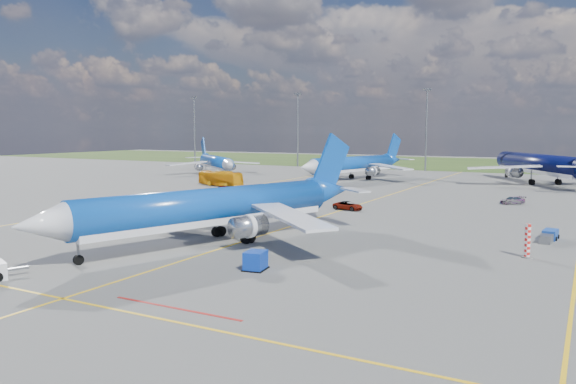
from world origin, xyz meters
The scene contains 16 objects.
ground centered at (0.00, 0.00, 0.00)m, with size 400.00×400.00×0.00m, color #565654.
grass_strip centered at (0.00, 150.00, 0.00)m, with size 400.00×80.00×0.01m, color #2D4719.
taxiway_lines centered at (0.17, 27.70, 0.01)m, with size 60.25×160.00×0.02m.
floodlight_masts centered at (10.00, 110.00, 12.56)m, with size 202.20×0.50×22.70m.
warning_post centered at (26.00, 8.00, 1.50)m, with size 0.50×0.50×3.00m, color red.
bg_jet_nw centered at (-53.35, 71.44, 0.00)m, with size 26.21×34.40×9.01m, color #0B45A5, non-canonical shape.
bg_jet_nnw centered at (-16.85, 73.62, 0.00)m, with size 29.53×38.75×10.15m, color #0B45A5, non-canonical shape.
bg_jet_n centered at (20.77, 84.10, 0.00)m, with size 34.49×45.27×11.86m, color #060B39, non-canonical shape.
main_airliner centered at (-2.30, -0.19, 0.00)m, with size 30.64×40.21×10.53m, color #0B45A5, non-canonical shape.
uld_container centered at (7.18, -7.15, 0.75)m, with size 1.50×1.88×1.50m, color #0B31A1.
apron_bus centered at (-35.08, 47.61, 1.51)m, with size 2.53×10.82×3.01m, color #EEA00E.
service_car_a centered at (-27.25, 36.98, 0.69)m, with size 1.63×4.06×1.38m, color #999999.
service_car_b centered at (0.66, 28.15, 0.60)m, with size 1.98×4.30×1.20m, color #999999.
service_car_c centered at (20.27, 45.99, 0.57)m, with size 1.60×3.95×1.15m, color #999999.
baggage_tug_w centered at (27.17, 17.33, 0.47)m, with size 1.61×4.55×1.00m.
baggage_tug_c centered at (-21.86, 41.80, 0.48)m, with size 2.25×4.72×1.02m.
Camera 1 is at (30.63, -44.85, 11.20)m, focal length 35.00 mm.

